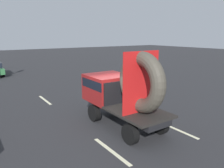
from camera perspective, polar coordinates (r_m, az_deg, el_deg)
The scene contains 6 objects.
ground_plane at distance 11.05m, azimuth 1.38°, elevation -10.36°, with size 120.00×120.00×0.00m, color #28282B.
flatbed_truck at distance 10.53m, azimuth 2.18°, elevation -1.66°, with size 2.02×4.86×3.68m.
lane_dash_left_near at distance 8.75m, azimuth -0.18°, elevation -16.96°, with size 2.39×0.16×0.01m, color beige.
lane_dash_left_far at distance 15.57m, azimuth -16.98°, elevation -3.99°, with size 2.39×0.16×0.01m, color beige.
lane_dash_right_near at distance 10.88m, azimuth 16.62°, elevation -11.30°, with size 2.28×0.16×0.01m, color beige.
lane_dash_right_far at distance 16.88m, azimuth -5.18°, elevation -2.18°, with size 2.18×0.16×0.01m, color beige.
Camera 1 is at (-5.92, -8.26, 4.34)m, focal length 35.27 mm.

